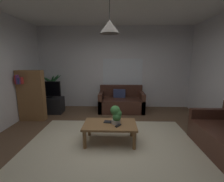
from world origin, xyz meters
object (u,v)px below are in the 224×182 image
at_px(pendant_lamp, 110,27).
at_px(potted_palm_corner, 52,91).
at_px(tv, 47,89).
at_px(book_on_table_0, 108,122).
at_px(couch_under_window, 121,103).
at_px(tv_stand, 49,105).
at_px(coffee_table, 110,126).
at_px(remote_on_table_0, 118,125).
at_px(potted_plant_on_table, 116,114).
at_px(bookshelf_corner, 31,95).

bearing_deg(pendant_lamp, potted_palm_corner, 132.29).
bearing_deg(tv, pendant_lamp, -41.10).
relative_size(book_on_table_0, potted_palm_corner, 0.12).
xyz_separation_m(couch_under_window, tv_stand, (-2.32, -0.27, -0.03)).
bearing_deg(tv_stand, coffee_table, -41.44).
bearing_deg(remote_on_table_0, coffee_table, 178.00).
height_order(couch_under_window, tv_stand, couch_under_window).
height_order(potted_plant_on_table, pendant_lamp, pendant_lamp).
bearing_deg(book_on_table_0, remote_on_table_0, -41.23).
bearing_deg(tv_stand, tv, -90.00).
bearing_deg(book_on_table_0, bookshelf_corner, 153.34).
xyz_separation_m(coffee_table, potted_plant_on_table, (0.13, 0.02, 0.25)).
distance_m(remote_on_table_0, bookshelf_corner, 2.72).
xyz_separation_m(coffee_table, bookshelf_corner, (-2.22, 1.16, 0.37)).
distance_m(couch_under_window, potted_plant_on_table, 2.08).
relative_size(remote_on_table_0, bookshelf_corner, 0.11).
height_order(coffee_table, potted_plant_on_table, potted_plant_on_table).
bearing_deg(remote_on_table_0, pendant_lamp, 178.00).
bearing_deg(potted_palm_corner, tv_stand, -82.45).
height_order(remote_on_table_0, pendant_lamp, pendant_lamp).
relative_size(book_on_table_0, tv_stand, 0.17).
distance_m(book_on_table_0, remote_on_table_0, 0.28).
relative_size(coffee_table, book_on_table_0, 6.83).
xyz_separation_m(book_on_table_0, remote_on_table_0, (0.21, -0.19, 0.00)).
xyz_separation_m(remote_on_table_0, bookshelf_corner, (-2.38, 1.28, 0.30)).
relative_size(couch_under_window, remote_on_table_0, 9.07).
bearing_deg(book_on_table_0, tv, 139.39).
xyz_separation_m(coffee_table, book_on_table_0, (-0.05, 0.07, 0.07)).
bearing_deg(remote_on_table_0, tv_stand, 172.01).
distance_m(book_on_table_0, bookshelf_corner, 2.45).
bearing_deg(book_on_table_0, tv_stand, 139.03).
xyz_separation_m(book_on_table_0, bookshelf_corner, (-2.17, 1.09, 0.30)).
bearing_deg(tv, potted_palm_corner, 97.25).
bearing_deg(pendant_lamp, bookshelf_corner, 152.38).
bearing_deg(couch_under_window, potted_palm_corner, 174.26).
bearing_deg(potted_plant_on_table, coffee_table, -171.69).
xyz_separation_m(couch_under_window, tv, (-2.32, -0.30, 0.49)).
distance_m(coffee_table, tv_stand, 2.71).
relative_size(tv, potted_palm_corner, 0.65).
xyz_separation_m(couch_under_window, pendant_lamp, (-0.29, -2.07, 1.99)).
relative_size(tv, pendant_lamp, 1.29).
distance_m(couch_under_window, remote_on_table_0, 2.19).
distance_m(tv, bookshelf_corner, 0.64).
bearing_deg(remote_on_table_0, tv, 172.33).
bearing_deg(bookshelf_corner, coffee_table, -27.62).
bearing_deg(potted_plant_on_table, remote_on_table_0, -73.90).
distance_m(potted_plant_on_table, pendant_lamp, 1.67).
height_order(remote_on_table_0, potted_palm_corner, potted_palm_corner).
bearing_deg(potted_palm_corner, bookshelf_corner, -95.80).
relative_size(book_on_table_0, remote_on_table_0, 0.98).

